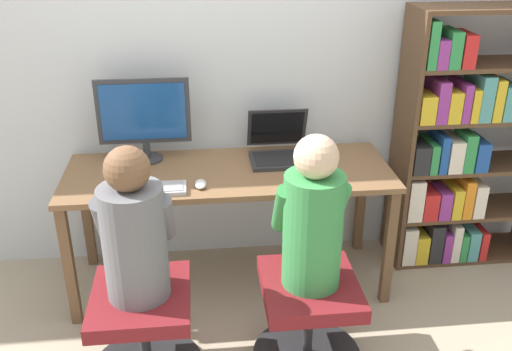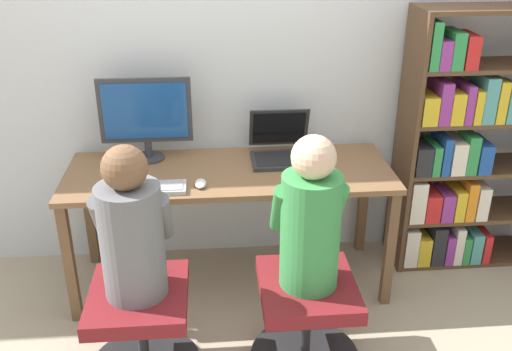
# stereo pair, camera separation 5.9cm
# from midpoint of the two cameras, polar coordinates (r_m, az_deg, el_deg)

# --- Properties ---
(ground_plane) EXTENTS (14.00, 14.00, 0.00)m
(ground_plane) POSITION_cam_midpoint_polar(r_m,az_deg,el_deg) (3.12, -2.66, -13.74)
(ground_plane) COLOR tan
(wall_back) EXTENTS (10.00, 0.05, 2.60)m
(wall_back) POSITION_cam_midpoint_polar(r_m,az_deg,el_deg) (3.20, -3.96, 13.15)
(wall_back) COLOR silver
(wall_back) RESTS_ON ground_plane
(desk) EXTENTS (1.73, 0.63, 0.70)m
(desk) POSITION_cam_midpoint_polar(r_m,az_deg,el_deg) (3.05, -3.27, -0.77)
(desk) COLOR brown
(desk) RESTS_ON ground_plane
(desktop_monitor) EXTENTS (0.49, 0.17, 0.46)m
(desktop_monitor) POSITION_cam_midpoint_polar(r_m,az_deg,el_deg) (3.12, -11.68, 5.75)
(desktop_monitor) COLOR #333338
(desktop_monitor) RESTS_ON desk
(laptop) EXTENTS (0.33, 0.35, 0.26)m
(laptop) POSITION_cam_midpoint_polar(r_m,az_deg,el_deg) (3.15, 1.86, 2.68)
(laptop) COLOR #2D2D30
(laptop) RESTS_ON desk
(keyboard) EXTENTS (0.38, 0.14, 0.03)m
(keyboard) POSITION_cam_midpoint_polar(r_m,az_deg,el_deg) (2.84, -11.46, -1.37)
(keyboard) COLOR #B2B2B7
(keyboard) RESTS_ON desk
(computer_mouse_by_keyboard) EXTENTS (0.06, 0.10, 0.03)m
(computer_mouse_by_keyboard) POSITION_cam_midpoint_polar(r_m,az_deg,el_deg) (2.85, -6.16, -0.86)
(computer_mouse_by_keyboard) COLOR silver
(computer_mouse_by_keyboard) RESTS_ON desk
(office_chair_left) EXTENTS (0.51, 0.51, 0.45)m
(office_chair_left) POSITION_cam_midpoint_polar(r_m,az_deg,el_deg) (2.69, -11.79, -14.79)
(office_chair_left) COLOR #262628
(office_chair_left) RESTS_ON ground_plane
(office_chair_right) EXTENTS (0.51, 0.51, 0.45)m
(office_chair_right) POSITION_cam_midpoint_polar(r_m,az_deg,el_deg) (2.71, 4.63, -13.89)
(office_chair_right) COLOR #262628
(office_chair_right) RESTS_ON ground_plane
(person_at_monitor) EXTENTS (0.33, 0.31, 0.68)m
(person_at_monitor) POSITION_cam_midpoint_polar(r_m,az_deg,el_deg) (2.41, -12.81, -5.48)
(person_at_monitor) COLOR slate
(person_at_monitor) RESTS_ON office_chair_left
(person_at_laptop) EXTENTS (0.32, 0.31, 0.70)m
(person_at_laptop) POSITION_cam_midpoint_polar(r_m,az_deg,el_deg) (2.43, 5.03, -4.35)
(person_at_laptop) COLOR #388C47
(person_at_laptop) RESTS_ON office_chair_right
(bookshelf) EXTENTS (0.91, 0.32, 1.51)m
(bookshelf) POSITION_cam_midpoint_polar(r_m,az_deg,el_deg) (3.46, 19.18, 1.99)
(bookshelf) COLOR #513823
(bookshelf) RESTS_ON ground_plane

